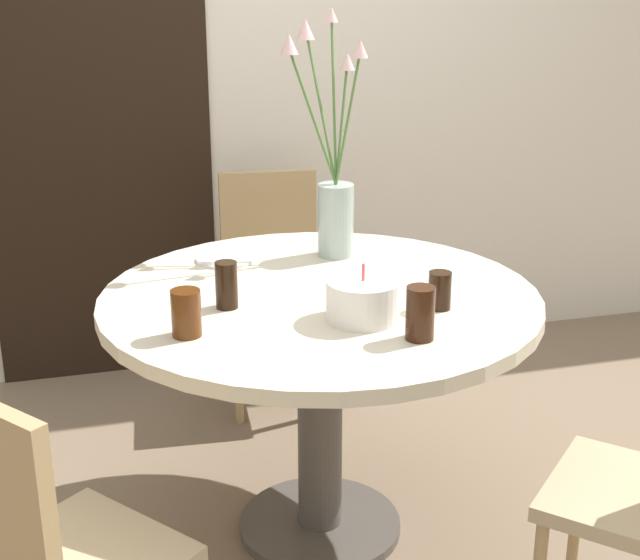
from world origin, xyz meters
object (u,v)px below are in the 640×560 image
(chair_left_flank, at_px, (42,551))
(drink_glass_0, at_px, (440,290))
(side_plate, at_px, (226,259))
(drink_glass_1, at_px, (226,285))
(drink_glass_2, at_px, (186,313))
(drink_glass_3, at_px, (420,313))
(chair_near_front, at_px, (273,276))
(flower_vase, at_px, (333,184))
(birthday_cake, at_px, (363,300))

(chair_left_flank, distance_m, drink_glass_0, 1.17)
(side_plate, bearing_deg, drink_glass_1, -99.38)
(drink_glass_1, height_order, drink_glass_2, drink_glass_1)
(drink_glass_3, bearing_deg, drink_glass_2, 162.50)
(chair_near_front, xyz_separation_m, flower_vase, (0.06, -0.63, 0.50))
(birthday_cake, xyz_separation_m, flower_vase, (0.08, 0.56, 0.17))
(birthday_cake, bearing_deg, drink_glass_3, -59.64)
(birthday_cake, distance_m, drink_glass_3, 0.19)
(chair_near_front, xyz_separation_m, drink_glass_0, (0.20, -1.17, 0.33))
(drink_glass_0, relative_size, drink_glass_3, 0.76)
(flower_vase, bearing_deg, chair_left_flank, -133.30)
(drink_glass_2, bearing_deg, side_plate, 71.06)
(drink_glass_1, height_order, drink_glass_3, drink_glass_3)
(chair_near_front, distance_m, drink_glass_1, 1.12)
(drink_glass_1, bearing_deg, side_plate, 80.62)
(birthday_cake, height_order, drink_glass_0, birthday_cake)
(chair_left_flank, relative_size, drink_glass_1, 6.97)
(drink_glass_0, height_order, drink_glass_3, drink_glass_3)
(chair_near_front, distance_m, drink_glass_3, 1.40)
(side_plate, height_order, drink_glass_1, drink_glass_1)
(flower_vase, xyz_separation_m, drink_glass_0, (0.14, -0.54, -0.18))
(flower_vase, bearing_deg, side_plate, 176.85)
(flower_vase, xyz_separation_m, side_plate, (-0.34, 0.02, -0.22))
(drink_glass_0, bearing_deg, side_plate, 130.38)
(chair_left_flank, bearing_deg, side_plate, -68.51)
(chair_left_flank, distance_m, side_plate, 1.16)
(side_plate, xyz_separation_m, drink_glass_2, (-0.20, -0.57, 0.05))
(chair_near_front, xyz_separation_m, birthday_cake, (-0.02, -1.19, 0.33))
(drink_glass_0, relative_size, drink_glass_2, 0.86)
(side_plate, xyz_separation_m, drink_glass_0, (0.48, -0.56, 0.05))
(chair_left_flank, relative_size, drink_glass_3, 6.60)
(birthday_cake, xyz_separation_m, drink_glass_0, (0.22, 0.02, -0.00))
(flower_vase, height_order, drink_glass_0, flower_vase)
(flower_vase, height_order, drink_glass_3, flower_vase)
(chair_left_flank, distance_m, drink_glass_3, 1.00)
(side_plate, relative_size, drink_glass_0, 1.82)
(chair_left_flank, relative_size, side_plate, 4.79)
(side_plate, distance_m, drink_glass_2, 0.60)
(flower_vase, relative_size, drink_glass_0, 7.34)
(birthday_cake, distance_m, drink_glass_0, 0.22)
(birthday_cake, relative_size, drink_glass_1, 1.50)
(flower_vase, bearing_deg, chair_near_front, 95.52)
(drink_glass_1, bearing_deg, drink_glass_0, -16.22)
(birthday_cake, distance_m, flower_vase, 0.59)
(flower_vase, relative_size, side_plate, 4.04)
(flower_vase, bearing_deg, drink_glass_2, -134.13)
(side_plate, relative_size, drink_glass_3, 1.38)
(drink_glass_1, relative_size, drink_glass_3, 0.95)
(chair_left_flank, relative_size, flower_vase, 1.19)
(chair_left_flank, xyz_separation_m, drink_glass_3, (0.91, 0.23, 0.34))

